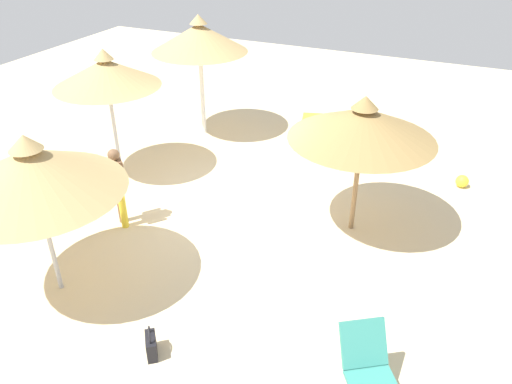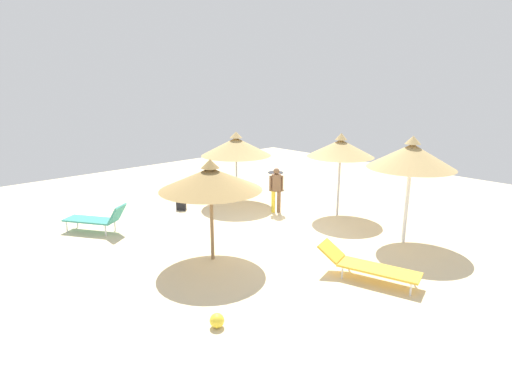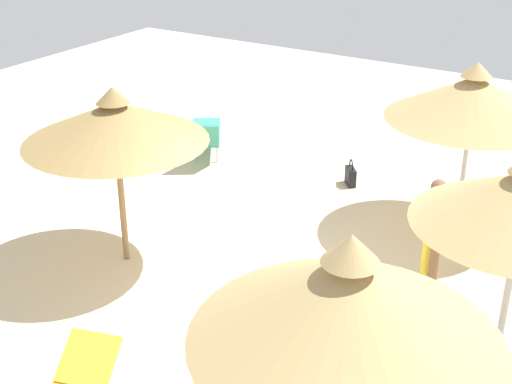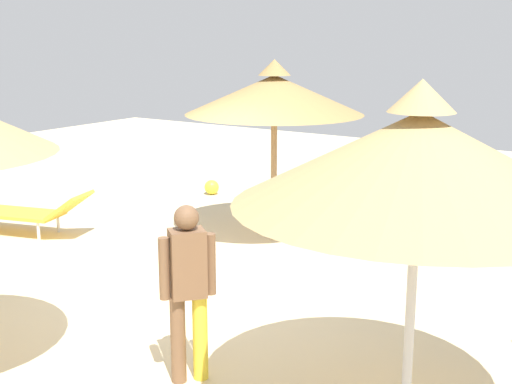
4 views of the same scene
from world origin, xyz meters
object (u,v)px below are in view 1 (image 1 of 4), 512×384
parasol_umbrella_far_left (199,38)px  person_standing_front (118,183)px  lounge_chair_center (312,130)px  handbag (151,345)px  parasol_umbrella_back (363,124)px  beach_ball (462,181)px  parasol_umbrella_far_right (106,73)px  parasol_umbrella_edge (31,170)px

parasol_umbrella_far_left → person_standing_front: size_ratio=1.92×
parasol_umbrella_far_left → lounge_chair_center: 3.49m
lounge_chair_center → handbag: (0.21, -7.29, -0.18)m
parasol_umbrella_back → person_standing_front: size_ratio=1.65×
parasol_umbrella_back → beach_ball: bearing=54.6°
person_standing_front → beach_ball: bearing=35.7°
parasol_umbrella_far_right → parasol_umbrella_back: (5.23, 0.01, -0.20)m
parasol_umbrella_far_right → handbag: (3.57, -4.03, -2.10)m
person_standing_front → beach_ball: size_ratio=5.77×
parasol_umbrella_far_right → lounge_chair_center: 5.05m
lounge_chair_center → person_standing_front: bearing=-112.9°
parasol_umbrella_edge → lounge_chair_center: parasol_umbrella_edge is taller
parasol_umbrella_back → parasol_umbrella_edge: parasol_umbrella_edge is taller
parasol_umbrella_far_right → parasol_umbrella_edge: 3.80m
parasol_umbrella_back → parasol_umbrella_edge: 5.12m
parasol_umbrella_edge → parasol_umbrella_far_left: size_ratio=0.88×
parasol_umbrella_far_right → lounge_chair_center: bearing=44.1°
parasol_umbrella_far_left → beach_ball: size_ratio=11.05×
parasol_umbrella_back → parasol_umbrella_edge: size_ratio=0.98×
beach_ball → handbag: bearing=-117.7°
parasol_umbrella_edge → person_standing_front: bearing=95.7°
lounge_chair_center → parasol_umbrella_back: bearing=-60.0°
parasol_umbrella_far_left → lounge_chair_center: size_ratio=1.27×
beach_ball → parasol_umbrella_back: bearing=-125.4°
parasol_umbrella_far_right → parasol_umbrella_far_left: 2.77m
handbag → beach_ball: (3.40, 6.48, -0.04)m
parasol_umbrella_edge → beach_ball: parasol_umbrella_edge is taller
parasol_umbrella_far_right → beach_ball: size_ratio=10.28×
parasol_umbrella_back → handbag: size_ratio=5.33×
parasol_umbrella_far_left → lounge_chair_center: bearing=11.4°
parasol_umbrella_far_left → parasol_umbrella_far_right: bearing=-102.7°
parasol_umbrella_edge → beach_ball: size_ratio=9.77×
parasol_umbrella_back → handbag: bearing=-112.4°
parasol_umbrella_far_right → beach_ball: 7.69m
lounge_chair_center → beach_ball: bearing=-12.5°
parasol_umbrella_far_left → handbag: bearing=-66.3°
parasol_umbrella_edge → parasol_umbrella_far_left: (-0.88, 6.19, 0.34)m
lounge_chair_center → parasol_umbrella_far_left: bearing=-168.6°
parasol_umbrella_edge → lounge_chair_center: 7.21m
parasol_umbrella_edge → person_standing_front: parasol_umbrella_edge is taller
parasol_umbrella_far_right → handbag: size_ratio=5.75×
lounge_chair_center → handbag: bearing=-88.3°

